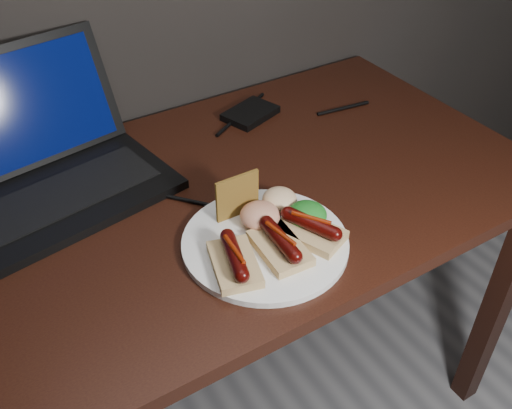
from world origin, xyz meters
name	(u,v)px	position (x,y,z in m)	size (l,w,h in m)	color
desk	(195,238)	(0.00, 1.38, 0.66)	(1.40, 0.70, 0.75)	black
laptop	(49,163)	(-0.21, 1.57, 0.81)	(0.44, 0.38, 0.25)	black
hard_drive	(250,113)	(0.26, 1.60, 0.76)	(0.12, 0.08, 0.02)	black
desk_cables	(188,160)	(0.06, 1.51, 0.75)	(0.95, 0.36, 0.01)	black
plate	(265,242)	(0.06, 1.21, 0.76)	(0.29, 0.29, 0.01)	white
bread_sausage_left	(235,260)	(-0.02, 1.18, 0.78)	(0.10, 0.13, 0.04)	#D6B67E
bread_sausage_center	(280,244)	(0.06, 1.17, 0.78)	(0.08, 0.12, 0.04)	#D6B67E
bread_sausage_right	(311,229)	(0.13, 1.18, 0.78)	(0.11, 0.13, 0.04)	#D6B67E
crispbread	(237,196)	(0.05, 1.29, 0.80)	(0.09, 0.01, 0.09)	olive
salad_greens	(307,215)	(0.14, 1.21, 0.78)	(0.07, 0.07, 0.04)	#0F4F14
salsa_mound	(260,215)	(0.07, 1.25, 0.78)	(0.07, 0.07, 0.04)	#A41010
coleslaw_mound	(279,199)	(0.13, 1.27, 0.78)	(0.06, 0.06, 0.04)	beige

